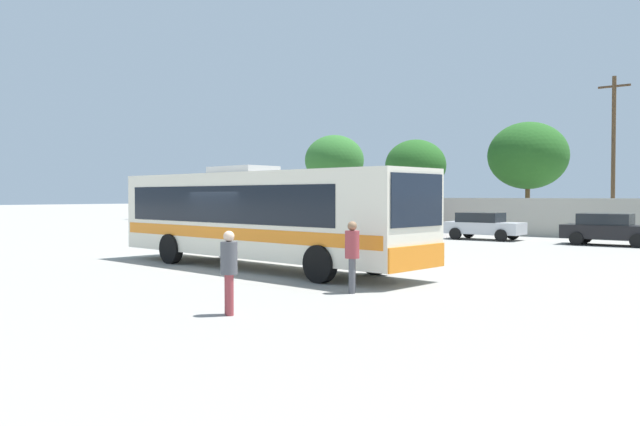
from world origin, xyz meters
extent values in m
plane|color=gray|center=(0.00, 10.00, 0.00)|extent=(300.00, 300.00, 0.00)
cube|color=#B2AD9E|center=(0.00, 22.27, 1.12)|extent=(80.00, 0.30, 2.23)
cube|color=silver|center=(0.93, 0.45, 1.78)|extent=(12.32, 3.18, 2.67)
cube|color=black|center=(0.33, 0.48, 2.10)|extent=(10.12, 3.10, 1.18)
cube|color=orange|center=(0.93, 0.45, 1.19)|extent=(12.07, 3.19, 0.37)
cube|color=#19212D|center=(7.04, 0.13, 2.26)|extent=(0.16, 2.29, 1.39)
cube|color=orange|center=(7.05, 0.13, 0.76)|extent=(0.19, 2.50, 0.64)
cube|color=#B2B2B2|center=(0.02, 0.50, 3.23)|extent=(2.27, 1.52, 0.24)
cylinder|color=black|center=(4.78, 1.47, 0.52)|extent=(1.05, 0.35, 1.04)
cylinder|color=black|center=(4.65, -0.97, 0.52)|extent=(1.05, 0.35, 1.04)
cylinder|color=black|center=(-2.35, 1.85, 0.52)|extent=(1.05, 0.35, 1.04)
cylinder|color=black|center=(-2.48, -0.60, 0.52)|extent=(1.05, 0.35, 1.04)
cylinder|color=#4C4C51|center=(6.34, -1.74, 0.42)|extent=(0.16, 0.16, 0.85)
cylinder|color=#4C4C51|center=(6.42, -1.87, 0.42)|extent=(0.16, 0.16, 0.85)
cylinder|color=#99383D|center=(6.38, -1.80, 1.19)|extent=(0.49, 0.49, 0.67)
sphere|color=#8C6647|center=(6.38, -1.80, 1.64)|extent=(0.23, 0.23, 0.23)
cylinder|color=#99383D|center=(6.17, -5.61, 0.41)|extent=(0.15, 0.15, 0.81)
cylinder|color=#99383D|center=(6.30, -5.68, 0.41)|extent=(0.15, 0.15, 0.81)
cylinder|color=#4C4C51|center=(6.23, -5.65, 1.14)|extent=(0.46, 0.46, 0.64)
sphere|color=beige|center=(6.23, -5.65, 1.57)|extent=(0.22, 0.22, 0.22)
cylinder|color=gray|center=(-8.34, 5.84, 1.04)|extent=(0.05, 0.05, 2.08)
cone|color=yellow|center=(-8.34, 5.84, 1.82)|extent=(2.21, 2.21, 0.61)
cube|color=brown|center=(-8.34, 5.84, 0.18)|extent=(0.50, 0.50, 0.36)
cube|color=slate|center=(-10.86, 17.81, 0.64)|extent=(4.42, 2.06, 0.65)
cube|color=black|center=(-11.08, 17.80, 1.23)|extent=(2.47, 1.80, 0.53)
cylinder|color=black|center=(-9.58, 18.77, 0.32)|extent=(0.65, 0.26, 0.64)
cylinder|color=black|center=(-9.48, 17.01, 0.32)|extent=(0.65, 0.26, 0.64)
cylinder|color=black|center=(-12.25, 18.61, 0.32)|extent=(0.65, 0.26, 0.64)
cylinder|color=black|center=(-12.15, 16.85, 0.32)|extent=(0.65, 0.26, 0.64)
cube|color=maroon|center=(-5.06, 18.41, 0.65)|extent=(4.39, 1.99, 0.66)
cube|color=black|center=(-4.85, 18.42, 1.25)|extent=(2.44, 1.76, 0.54)
cylinder|color=black|center=(-6.36, 17.47, 0.32)|extent=(0.65, 0.25, 0.64)
cylinder|color=black|center=(-6.44, 19.24, 0.32)|extent=(0.65, 0.25, 0.64)
cylinder|color=black|center=(-3.69, 17.59, 0.32)|extent=(0.65, 0.25, 0.64)
cylinder|color=black|center=(-3.77, 19.35, 0.32)|extent=(0.65, 0.25, 0.64)
cube|color=#B7BABF|center=(0.49, 17.70, 0.63)|extent=(4.20, 2.07, 0.63)
cube|color=black|center=(0.28, 17.69, 1.20)|extent=(2.35, 1.80, 0.51)
cylinder|color=black|center=(1.69, 18.67, 0.32)|extent=(0.65, 0.26, 0.64)
cylinder|color=black|center=(1.81, 16.91, 0.32)|extent=(0.65, 0.26, 0.64)
cylinder|color=black|center=(-0.84, 18.50, 0.32)|extent=(0.65, 0.26, 0.64)
cylinder|color=black|center=(-0.72, 16.74, 0.32)|extent=(0.65, 0.26, 0.64)
cube|color=black|center=(6.85, 17.89, 0.65)|extent=(4.37, 2.13, 0.66)
cube|color=black|center=(6.64, 17.87, 1.25)|extent=(2.46, 1.84, 0.54)
cylinder|color=black|center=(8.23, 17.11, 0.32)|extent=(0.66, 0.27, 0.64)
cylinder|color=black|center=(5.47, 18.66, 0.32)|extent=(0.66, 0.27, 0.64)
cylinder|color=black|center=(5.61, 16.91, 0.32)|extent=(0.66, 0.27, 0.64)
cylinder|color=#4C3823|center=(4.75, 25.93, 4.73)|extent=(0.24, 0.24, 9.46)
cube|color=#473321|center=(4.75, 25.93, 8.86)|extent=(1.80, 0.19, 0.12)
cylinder|color=brown|center=(-17.87, 27.55, 1.81)|extent=(0.32, 0.32, 3.62)
ellipsoid|color=#2D6628|center=(-17.87, 27.55, 5.37)|extent=(4.99, 4.99, 4.24)
cylinder|color=brown|center=(-8.08, 24.59, 1.51)|extent=(0.32, 0.32, 3.02)
ellipsoid|color=#23561E|center=(-8.08, 24.59, 4.52)|extent=(4.31, 4.31, 3.66)
cylinder|color=brown|center=(-1.56, 28.67, 1.62)|extent=(0.32, 0.32, 3.24)
ellipsoid|color=#23561E|center=(-1.56, 28.67, 5.15)|extent=(5.46, 5.46, 4.64)
camera|label=1|loc=(15.69, -14.03, 2.37)|focal=35.47mm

